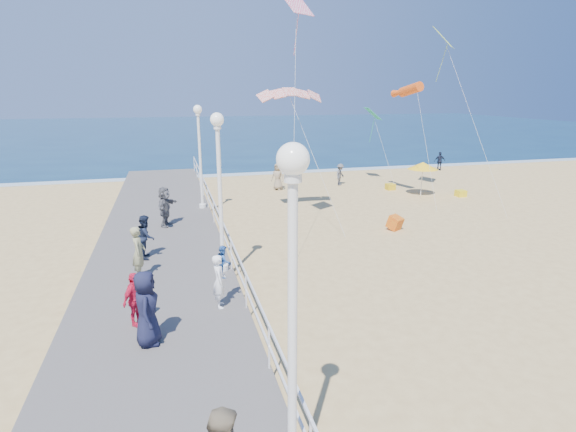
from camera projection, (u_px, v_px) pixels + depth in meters
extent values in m
plane|color=tan|center=(365.00, 266.00, 16.94)|extent=(160.00, 160.00, 0.00)
cube|color=#0B2B47|center=(209.00, 130.00, 77.50)|extent=(160.00, 90.00, 0.05)
cube|color=silver|center=(259.00, 173.00, 36.04)|extent=(160.00, 1.20, 0.04)
cube|color=#66615C|center=(159.00, 282.00, 15.04)|extent=(5.00, 44.00, 0.40)
cube|color=white|center=(231.00, 240.00, 15.31)|extent=(0.05, 42.00, 0.06)
cube|color=white|center=(231.00, 254.00, 15.44)|extent=(0.05, 42.00, 0.04)
cylinder|color=white|center=(292.00, 342.00, 6.48)|extent=(0.14, 0.14, 4.70)
sphere|color=white|center=(293.00, 159.00, 5.77)|extent=(0.44, 0.44, 0.44)
cylinder|color=white|center=(223.00, 267.00, 15.49)|extent=(0.36, 0.36, 0.20)
cylinder|color=white|center=(220.00, 201.00, 14.86)|extent=(0.14, 0.14, 4.70)
sphere|color=white|center=(217.00, 119.00, 14.16)|extent=(0.44, 0.44, 0.44)
cylinder|color=white|center=(203.00, 206.00, 23.87)|extent=(0.36, 0.36, 0.20)
cylinder|color=white|center=(200.00, 162.00, 23.25)|extent=(0.14, 0.14, 4.70)
sphere|color=white|center=(198.00, 109.00, 22.54)|extent=(0.44, 0.44, 0.44)
imported|color=white|center=(219.00, 281.00, 12.67)|extent=(0.40, 0.59, 1.56)
imported|color=#3065B7|center=(223.00, 261.00, 12.70)|extent=(0.37, 0.47, 0.92)
imported|color=red|center=(135.00, 299.00, 11.67)|extent=(0.77, 0.91, 1.46)
imported|color=#161831|center=(147.00, 308.00, 10.74)|extent=(0.65, 0.95, 1.88)
imported|color=#595A5F|center=(165.00, 207.00, 20.39)|extent=(1.14, 1.77, 1.83)
imported|color=#929065|center=(139.00, 252.00, 14.65)|extent=(0.47, 0.67, 1.76)
imported|color=#171E33|center=(146.00, 237.00, 16.50)|extent=(0.65, 0.81, 1.62)
imported|color=#515256|center=(340.00, 174.00, 31.47)|extent=(1.09, 1.10, 1.52)
imported|color=#171F34|center=(440.00, 161.00, 37.45)|extent=(0.97, 0.58, 1.55)
imported|color=gray|center=(278.00, 177.00, 29.96)|extent=(1.03, 0.98, 1.78)
cube|color=red|center=(395.00, 224.00, 21.27)|extent=(0.82, 0.89, 0.74)
cylinder|color=white|center=(422.00, 182.00, 28.23)|extent=(0.05, 0.05, 1.80)
cone|color=yellow|center=(423.00, 166.00, 27.96)|extent=(1.90, 1.90, 0.45)
cube|color=gold|center=(390.00, 187.00, 30.15)|extent=(0.55, 0.55, 0.40)
cube|color=yellow|center=(461.00, 193.00, 28.18)|extent=(0.55, 0.55, 0.40)
cylinder|color=#E14E12|center=(411.00, 89.00, 25.72)|extent=(1.02, 2.74, 1.09)
cube|color=blue|center=(444.00, 38.00, 25.61)|extent=(1.84, 1.89, 1.12)
cube|color=#23A775|center=(373.00, 114.00, 31.45)|extent=(1.20, 1.44, 0.84)
cube|color=#DE1A57|center=(296.00, 3.00, 17.50)|extent=(1.49, 1.39, 0.91)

